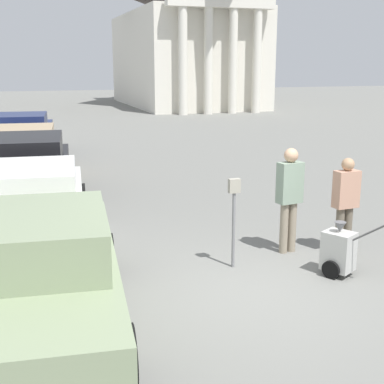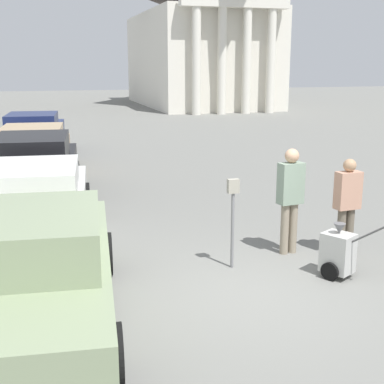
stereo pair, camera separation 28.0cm
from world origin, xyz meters
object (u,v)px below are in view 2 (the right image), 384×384
(person_worker, at_px, (290,194))
(equipment_cart, at_px, (338,252))
(parked_car_white, at_px, (35,206))
(person_supervisor, at_px, (347,201))
(church, at_px, (200,20))
(parked_car_navy, at_px, (34,136))
(parked_car_tan, at_px, (34,153))
(parked_car_black, at_px, (34,173))
(parked_car_sage, at_px, (35,273))
(parking_meter, at_px, (233,207))

(person_worker, bearing_deg, equipment_cart, 93.97)
(person_worker, bearing_deg, parked_car_white, -30.95)
(person_supervisor, xyz_separation_m, church, (7.27, 32.37, 5.37))
(person_supervisor, relative_size, church, 0.07)
(parked_car_navy, relative_size, person_supervisor, 3.09)
(parked_car_tan, height_order, equipment_cart, parked_car_tan)
(equipment_cart, bearing_deg, parked_car_black, 97.86)
(person_worker, bearing_deg, church, -112.26)
(parked_car_tan, xyz_separation_m, church, (12.30, 24.15, 5.63))
(parked_car_navy, relative_size, person_worker, 2.81)
(parked_car_black, relative_size, equipment_cart, 5.27)
(parked_car_navy, bearing_deg, person_worker, -64.06)
(parked_car_sage, distance_m, parked_car_white, 3.26)
(parked_car_navy, distance_m, person_worker, 11.96)
(parked_car_sage, distance_m, parked_car_black, 6.10)
(parked_car_sage, relative_size, parked_car_black, 0.94)
(parked_car_black, xyz_separation_m, person_worker, (4.13, -4.58, 0.30))
(parked_car_black, bearing_deg, equipment_cart, -46.97)
(parked_car_tan, distance_m, person_worker, 8.94)
(person_supervisor, relative_size, equipment_cart, 1.65)
(parked_car_navy, bearing_deg, church, 65.20)
(parked_car_white, relative_size, equipment_cart, 5.00)
(parked_car_black, distance_m, parked_car_tan, 3.34)
(parking_meter, xyz_separation_m, church, (9.33, 32.43, 5.30))
(person_worker, xyz_separation_m, equipment_cart, (0.25, -1.16, -0.65))
(parked_car_tan, bearing_deg, parked_car_black, -84.27)
(person_supervisor, distance_m, church, 33.61)
(parking_meter, distance_m, church, 34.16)
(person_supervisor, xyz_separation_m, equipment_cart, (-0.65, -0.86, -0.54))
(parked_car_sage, height_order, parked_car_white, parked_car_sage)
(parked_car_sage, relative_size, parked_car_tan, 1.04)
(equipment_cart, height_order, church, church)
(parked_car_white, bearing_deg, person_worker, -17.25)
(equipment_cart, xyz_separation_m, church, (7.93, 33.23, 5.91))
(parked_car_tan, bearing_deg, parked_car_sage, -84.27)
(parked_car_black, height_order, person_worker, person_worker)
(parking_meter, bearing_deg, church, 73.95)
(parked_car_sage, bearing_deg, parking_meter, 26.90)
(parked_car_black, relative_size, church, 0.21)
(parked_car_black, distance_m, parking_meter, 5.78)
(parked_car_tan, xyz_separation_m, parking_meter, (2.97, -8.29, 0.33))
(parked_car_navy, bearing_deg, parking_meter, -69.87)
(person_supervisor, height_order, church, church)
(parked_car_navy, relative_size, church, 0.21)
(church, bearing_deg, person_worker, -104.30)
(parked_car_white, relative_size, parked_car_tan, 1.04)
(equipment_cart, bearing_deg, parked_car_navy, 80.03)
(parked_car_white, relative_size, parking_meter, 3.47)
(parking_meter, xyz_separation_m, person_supervisor, (2.06, 0.06, -0.07))
(parking_meter, relative_size, person_supervisor, 0.88)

